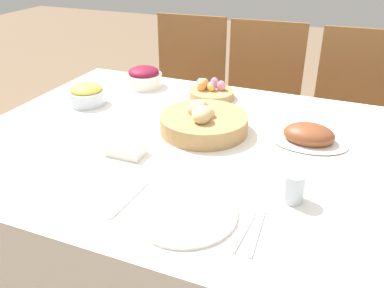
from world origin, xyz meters
The scene contains 15 objects.
dining_table centered at (0.00, 0.00, 0.39)m, with size 1.68×1.18×0.78m.
chair_far_center centered at (-0.03, 0.95, 0.52)m, with size 0.45×0.45×1.00m.
chair_far_left centered at (-0.49, 0.95, 0.52)m, with size 0.44×0.44×1.00m.
chair_far_right centered at (0.46, 0.95, 0.52)m, with size 0.44×0.44×1.00m.
bread_basket centered at (-0.05, 0.09, 0.82)m, with size 0.32×0.32×0.11m.
egg_basket centered at (-0.14, 0.42, 0.80)m, with size 0.20×0.20×0.08m.
ham_platter centered at (0.32, 0.15, 0.80)m, with size 0.27×0.19×0.07m.
beet_salad_bowl centered at (-0.48, 0.44, 0.82)m, with size 0.17×0.17×0.09m.
pineapple_bowl centered at (-0.59, 0.15, 0.82)m, with size 0.15×0.15×0.09m.
dinner_plate centered at (0.08, -0.39, 0.78)m, with size 0.27×0.27×0.01m.
fork centered at (-0.08, -0.39, 0.78)m, with size 0.02×0.19×0.00m.
knife centered at (0.24, -0.39, 0.78)m, with size 0.02×0.19×0.00m.
spoon centered at (0.27, -0.39, 0.78)m, with size 0.02×0.19×0.00m.
drinking_cup centered at (0.33, -0.22, 0.82)m, with size 0.06×0.06×0.08m.
butter_dish centered at (-0.22, -0.17, 0.79)m, with size 0.12×0.08×0.03m.
Camera 1 is at (0.42, -1.16, 1.43)m, focal length 38.00 mm.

